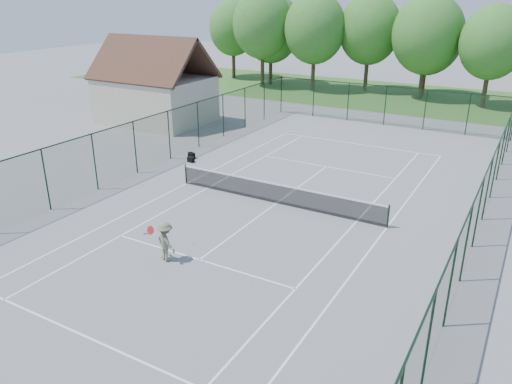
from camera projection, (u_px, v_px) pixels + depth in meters
ground at (276, 203)px, 24.45m from camera, size 140.00×140.00×0.00m
grass_far at (419, 98)px, 48.59m from camera, size 80.00×16.00×0.01m
court_lines at (276, 203)px, 24.45m from camera, size 11.05×23.85×0.01m
tennis_net at (276, 193)px, 24.24m from camera, size 11.08×0.08×1.10m
fence_enclosure at (277, 173)px, 23.87m from camera, size 18.05×36.05×3.02m
utility_building at (154, 82)px, 38.73m from camera, size 8.60×6.27×6.63m
tree_line_far at (427, 34)px, 46.36m from camera, size 39.40×6.40×9.70m
sports_bag_a at (192, 155)px, 31.02m from camera, size 0.53×0.42×0.37m
sports_bag_b at (191, 160)px, 30.34m from camera, size 0.44×0.30×0.32m
tennis_player at (166, 242)px, 18.99m from camera, size 1.88×0.90×1.59m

